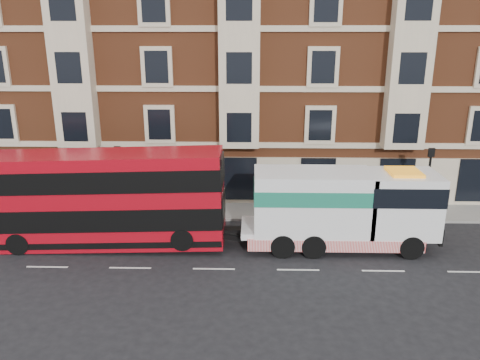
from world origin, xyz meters
The scene contains 8 objects.
ground centered at (0.00, 0.00, 0.00)m, with size 120.00×120.00×0.00m, color black.
sidewalk centered at (0.00, 7.50, 0.07)m, with size 90.00×3.00×0.15m, color slate.
victorian_terrace centered at (0.50, 15.00, 10.07)m, with size 45.00×12.00×20.40m.
lamp_post_west centered at (-6.00, 6.20, 2.68)m, with size 0.35×0.15×4.35m.
lamp_post_east centered at (12.00, 6.20, 2.68)m, with size 0.35×0.15×4.35m.
double_decker_bus centered at (-5.82, 2.59, 2.64)m, with size 12.29×2.82×4.98m.
tow_truck centered at (6.25, 2.59, 2.18)m, with size 9.84×2.91×4.10m.
pedestrian centered at (-9.06, 6.15, 1.00)m, with size 0.62×0.41×1.70m, color #211A34.
Camera 1 is at (1.74, -19.92, 10.59)m, focal length 35.00 mm.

